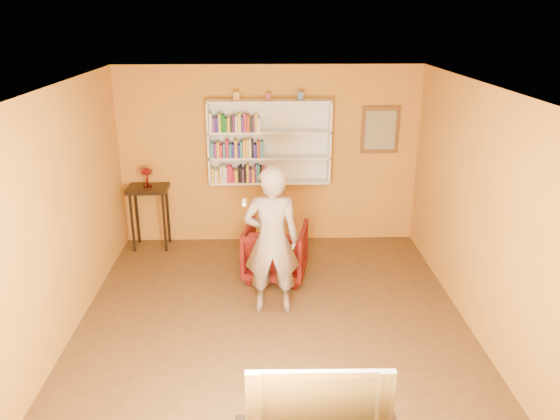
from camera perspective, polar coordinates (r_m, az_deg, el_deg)
The scene contains 15 objects.
room_shell at distance 6.01m, azimuth -0.79°, elevation -3.39°, with size 5.30×5.80×2.88m.
bookshelf at distance 8.13m, azimuth -1.12°, elevation 7.15°, with size 1.80×0.29×1.23m.
books_row_lower at distance 8.15m, azimuth -4.35°, elevation 3.76°, with size 0.79×0.19×0.27m.
books_row_middle at distance 8.05m, azimuth -4.43°, elevation 6.35°, with size 0.77×0.19×0.27m.
books_row_upper at distance 7.97m, azimuth -4.74°, elevation 9.00°, with size 0.73×0.19×0.27m.
ornament_left at distance 7.96m, azimuth -4.57°, elevation 11.79°, with size 0.09×0.09×0.12m, color #C18A37.
ornament_centre at distance 7.95m, azimuth -1.23°, elevation 11.76°, with size 0.07×0.07×0.10m, color #9E3734.
ornament_right at distance 7.96m, azimuth 2.13°, elevation 11.85°, with size 0.09×0.09×0.12m, color #49637A.
framed_painting at distance 8.33m, azimuth 10.41°, elevation 8.23°, with size 0.55×0.05×0.70m.
console_table at distance 8.37m, azimuth -13.56°, elevation 1.30°, with size 0.59×0.45×0.97m.
ruby_lustre at distance 8.26m, azimuth -13.77°, elevation 3.75°, with size 0.17×0.18×0.29m.
armchair at distance 7.36m, azimuth -0.47°, elevation -4.29°, with size 0.80×0.82×0.75m, color #470506.
person at distance 6.34m, azimuth -0.88°, elevation -3.22°, with size 0.66×0.43×1.80m, color #7E695C.
game_remote at distance 5.83m, azimuth -3.75°, elevation 0.80°, with size 0.04×0.15×0.04m, color white.
television at distance 4.22m, azimuth 4.04°, elevation -18.94°, with size 1.06×0.14×0.61m, color black.
Camera 1 is at (-0.09, -5.52, 3.40)m, focal length 35.00 mm.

